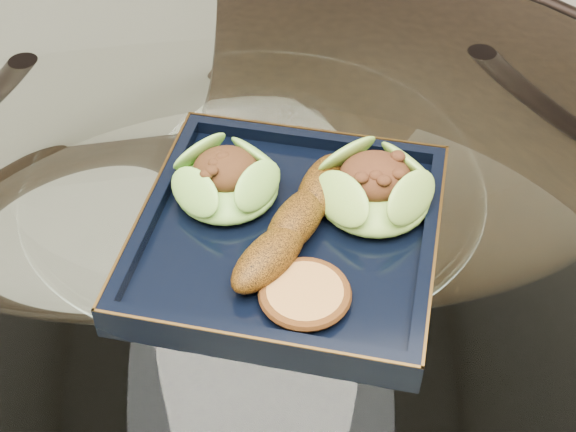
{
  "coord_description": "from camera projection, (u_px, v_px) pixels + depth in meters",
  "views": [
    {
      "loc": [
        0.01,
        -0.55,
        1.31
      ],
      "look_at": [
        0.03,
        -0.04,
        0.8
      ],
      "focal_mm": 50.0,
      "sensor_mm": 36.0,
      "label": 1
    }
  ],
  "objects": [
    {
      "name": "dining_chair",
      "position": [
        365.0,
        93.0,
        1.26
      ],
      "size": [
        0.44,
        0.44,
        1.0
      ],
      "rotation": [
        0.0,
        0.0,
        0.03
      ],
      "color": "#321F10",
      "rests_on": "ground"
    },
    {
      "name": "crumb_patty",
      "position": [
        305.0,
        295.0,
        0.67
      ],
      "size": [
        0.09,
        0.09,
        0.01
      ],
      "primitive_type": "cylinder",
      "rotation": [
        0.0,
        0.0,
        -0.35
      ],
      "color": "#B7773D",
      "rests_on": "navy_plate"
    },
    {
      "name": "roasted_plantain",
      "position": [
        296.0,
        221.0,
        0.72
      ],
      "size": [
        0.13,
        0.18,
        0.03
      ],
      "primitive_type": "ellipsoid",
      "rotation": [
        0.0,
        0.0,
        1.04
      ],
      "color": "#64390A",
      "rests_on": "navy_plate"
    },
    {
      "name": "lettuce_wrap_right",
      "position": [
        374.0,
        191.0,
        0.75
      ],
      "size": [
        0.13,
        0.13,
        0.04
      ],
      "primitive_type": "ellipsoid",
      "rotation": [
        0.0,
        0.0,
        0.27
      ],
      "color": "olive",
      "rests_on": "navy_plate"
    },
    {
      "name": "navy_plate",
      "position": [
        288.0,
        239.0,
        0.74
      ],
      "size": [
        0.33,
        0.33,
        0.02
      ],
      "primitive_type": "cube",
      "rotation": [
        0.0,
        0.0,
        -0.24
      ],
      "color": "black",
      "rests_on": "dining_table"
    },
    {
      "name": "dining_table",
      "position": [
        259.0,
        319.0,
        0.89
      ],
      "size": [
        1.13,
        1.13,
        0.77
      ],
      "color": "white",
      "rests_on": "ground"
    },
    {
      "name": "lettuce_wrap_left",
      "position": [
        227.0,
        182.0,
        0.76
      ],
      "size": [
        0.13,
        0.13,
        0.04
      ],
      "primitive_type": "ellipsoid",
      "rotation": [
        0.0,
        0.0,
        0.39
      ],
      "color": "#5DA02E",
      "rests_on": "navy_plate"
    }
  ]
}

